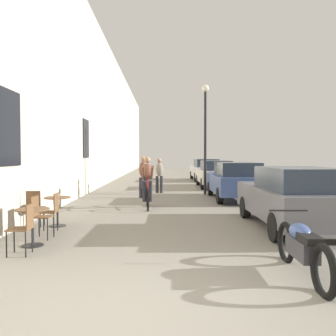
% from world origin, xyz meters
% --- Properties ---
extents(ground_plane, '(88.00, 88.00, 0.00)m').
position_xyz_m(ground_plane, '(0.00, 0.00, 0.00)').
color(ground_plane, gray).
extents(building_facade_left, '(0.54, 68.00, 8.83)m').
position_xyz_m(building_facade_left, '(-3.45, 14.00, 4.42)').
color(building_facade_left, '#B7AD99').
rests_on(building_facade_left, ground_plane).
extents(cafe_table_near, '(0.64, 0.64, 0.72)m').
position_xyz_m(cafe_table_near, '(-2.28, 2.94, 0.52)').
color(cafe_table_near, black).
rests_on(cafe_table_near, ground_plane).
extents(cafe_chair_near_toward_street, '(0.41, 0.41, 0.89)m').
position_xyz_m(cafe_chair_near_toward_street, '(-2.35, 3.55, 0.52)').
color(cafe_chair_near_toward_street, black).
rests_on(cafe_chair_near_toward_street, ground_plane).
extents(cafe_chair_near_toward_wall, '(0.39, 0.39, 0.89)m').
position_xyz_m(cafe_chair_near_toward_wall, '(-2.20, 2.32, 0.52)').
color(cafe_chair_near_toward_wall, black).
rests_on(cafe_chair_near_toward_wall, ground_plane).
extents(cafe_table_mid, '(0.64, 0.64, 0.72)m').
position_xyz_m(cafe_table_mid, '(-2.36, 4.84, 0.52)').
color(cafe_table_mid, black).
rests_on(cafe_table_mid, ground_plane).
extents(cafe_chair_mid_toward_street, '(0.40, 0.40, 0.89)m').
position_xyz_m(cafe_chair_mid_toward_street, '(-2.90, 4.76, 0.52)').
color(cafe_chair_mid_toward_street, black).
rests_on(cafe_chair_mid_toward_street, ground_plane).
extents(cafe_chair_mid_toward_wall, '(0.38, 0.38, 0.89)m').
position_xyz_m(cafe_chair_mid_toward_wall, '(-2.29, 4.15, 0.52)').
color(cafe_chair_mid_toward_wall, black).
rests_on(cafe_chair_mid_toward_wall, ground_plane).
extents(cyclist_on_bicycle, '(0.52, 1.76, 1.74)m').
position_xyz_m(cyclist_on_bicycle, '(-0.27, 7.85, 0.81)').
color(cyclist_on_bicycle, black).
rests_on(cyclist_on_bicycle, ground_plane).
extents(pedestrian_near, '(0.37, 0.28, 1.72)m').
position_xyz_m(pedestrian_near, '(-0.56, 10.62, 0.97)').
color(pedestrian_near, '#26262D').
rests_on(pedestrian_near, ground_plane).
extents(pedestrian_mid, '(0.34, 0.25, 1.62)m').
position_xyz_m(pedestrian_mid, '(0.09, 12.53, 0.91)').
color(pedestrian_mid, '#26262D').
rests_on(pedestrian_mid, ground_plane).
extents(street_lamp, '(0.32, 0.32, 4.90)m').
position_xyz_m(street_lamp, '(2.16, 11.89, 3.11)').
color(street_lamp, black).
rests_on(street_lamp, ground_plane).
extents(parked_car_nearest, '(1.79, 4.16, 1.48)m').
position_xyz_m(parked_car_nearest, '(3.31, 4.41, 0.76)').
color(parked_car_nearest, '#595960').
rests_on(parked_car_nearest, ground_plane).
extents(parked_car_second, '(1.81, 4.19, 1.48)m').
position_xyz_m(parked_car_second, '(3.10, 9.95, 0.77)').
color(parked_car_second, '#384C84').
rests_on(parked_car_second, ground_plane).
extents(parked_car_third, '(1.80, 4.16, 1.47)m').
position_xyz_m(parked_car_third, '(3.10, 15.24, 0.76)').
color(parked_car_third, beige).
rests_on(parked_car_third, ground_plane).
extents(parked_car_fourth, '(1.84, 4.25, 1.50)m').
position_xyz_m(parked_car_fourth, '(3.24, 20.56, 0.78)').
color(parked_car_fourth, '#B7B7BC').
rests_on(parked_car_fourth, ground_plane).
extents(parked_motorcycle, '(0.62, 2.15, 0.92)m').
position_xyz_m(parked_motorcycle, '(2.25, 1.18, 0.40)').
color(parked_motorcycle, black).
rests_on(parked_motorcycle, ground_plane).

